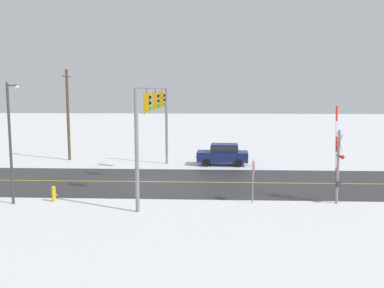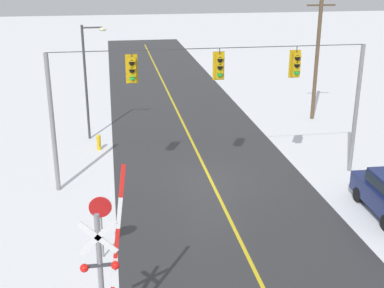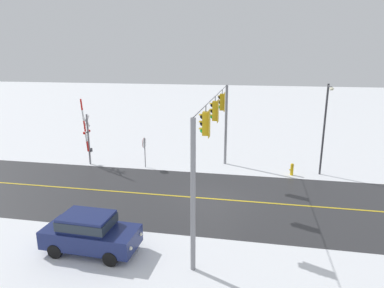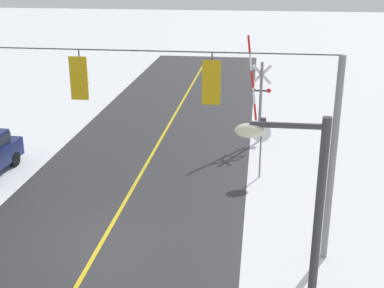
% 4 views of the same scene
% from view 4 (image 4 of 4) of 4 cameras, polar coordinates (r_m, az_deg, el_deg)
% --- Properties ---
extents(ground_plane, '(160.00, 160.00, 0.00)m').
position_cam_4_polar(ground_plane, '(17.39, -9.78, -10.46)').
color(ground_plane, white).
extents(signal_span, '(14.20, 0.47, 6.22)m').
position_cam_4_polar(signal_span, '(15.75, -11.06, 3.24)').
color(signal_span, gray).
rests_on(signal_span, ground).
extents(stop_sign, '(0.80, 0.09, 2.35)m').
position_cam_4_polar(stop_sign, '(21.43, 7.56, 0.62)').
color(stop_sign, gray).
rests_on(stop_sign, ground).
extents(railroad_crossing, '(1.25, 0.31, 5.26)m').
position_cam_4_polar(railroad_crossing, '(25.60, 7.37, 5.28)').
color(railroad_crossing, gray).
rests_on(railroad_crossing, ground).
extents(streetlamp_near, '(1.39, 0.28, 6.50)m').
position_cam_4_polar(streetlamp_near, '(8.75, 11.72, -13.47)').
color(streetlamp_near, '#38383D').
rests_on(streetlamp_near, ground).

